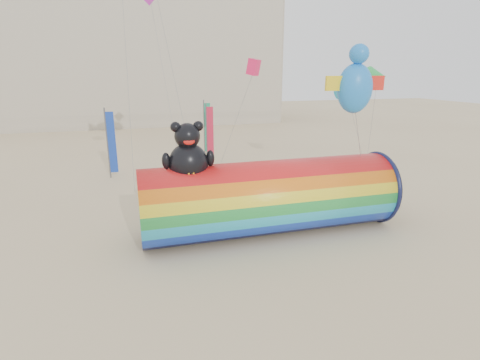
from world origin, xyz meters
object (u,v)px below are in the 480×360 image
object	(u,v)px
hotel_building	(72,53)
fabric_bundle	(379,203)
kite_handler	(357,188)
windsock_assembly	(270,195)

from	to	relation	value
hotel_building	fabric_bundle	distance (m)	50.00
fabric_bundle	hotel_building	bearing A→B (deg)	115.60
hotel_building	fabric_bundle	size ratio (longest dim) A/B	23.06
fabric_bundle	kite_handler	bearing A→B (deg)	138.07
windsock_assembly	kite_handler	bearing A→B (deg)	20.78
hotel_building	windsock_assembly	size ratio (longest dim) A/B	4.88
hotel_building	windsock_assembly	world-z (taller)	hotel_building
windsock_assembly	kite_handler	xyz separation A→B (m)	(6.54, 2.48, -0.95)
hotel_building	kite_handler	xyz separation A→B (m)	(20.17, -43.26, -9.37)
windsock_assembly	kite_handler	distance (m)	7.06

